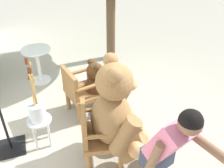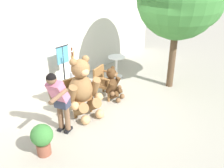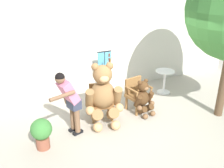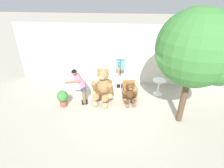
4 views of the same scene
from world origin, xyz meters
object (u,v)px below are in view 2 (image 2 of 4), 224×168
(wooden_chair_left, at_px, (77,94))
(person_visitor, at_px, (59,97))
(white_stool, at_px, (74,83))
(clothing_display_stand, at_px, (64,67))
(teddy_bear_small, at_px, (112,84))
(brush_bucket, at_px, (73,74))
(teddy_bear_large, at_px, (83,88))
(wooden_chair_right, at_px, (104,81))
(potted_plant, at_px, (42,138))
(round_side_table, at_px, (116,64))

(wooden_chair_left, bearing_deg, person_visitor, -153.02)
(white_stool, relative_size, clothing_display_stand, 0.34)
(teddy_bear_small, bearing_deg, brush_bucket, 117.81)
(wooden_chair_left, height_order, person_visitor, person_visitor)
(teddy_bear_large, xyz_separation_m, brush_bucket, (0.56, 0.96, -0.09))
(wooden_chair_left, relative_size, brush_bucket, 0.89)
(wooden_chair_right, xyz_separation_m, white_stool, (-0.50, 0.70, -0.11))
(potted_plant, bearing_deg, round_side_table, 18.43)
(teddy_bear_large, relative_size, clothing_display_stand, 1.11)
(wooden_chair_right, relative_size, white_stool, 1.87)
(white_stool, bearing_deg, teddy_bear_large, -120.20)
(wooden_chair_right, height_order, potted_plant, wooden_chair_right)
(wooden_chair_left, xyz_separation_m, person_visitor, (-0.89, -0.45, 0.45))
(brush_bucket, height_order, round_side_table, brush_bucket)
(wooden_chair_right, distance_m, brush_bucket, 0.88)
(clothing_display_stand, bearing_deg, wooden_chair_left, -116.36)
(person_visitor, distance_m, brush_bucket, 1.85)
(teddy_bear_large, distance_m, round_side_table, 2.49)
(teddy_bear_small, height_order, potted_plant, teddy_bear_small)
(wooden_chair_right, distance_m, round_side_table, 1.39)
(teddy_bear_small, bearing_deg, teddy_bear_large, 178.43)
(clothing_display_stand, bearing_deg, teddy_bear_small, -71.75)
(teddy_bear_small, xyz_separation_m, person_visitor, (-1.94, -0.16, 0.45))
(teddy_bear_large, bearing_deg, round_side_table, 19.79)
(round_side_table, bearing_deg, clothing_display_stand, 161.14)
(wooden_chair_right, bearing_deg, person_visitor, -166.75)
(brush_bucket, bearing_deg, teddy_bear_large, -120.23)
(wooden_chair_right, xyz_separation_m, teddy_bear_large, (-1.06, -0.26, 0.28))
(teddy_bear_small, distance_m, potted_plant, 2.65)
(potted_plant, bearing_deg, clothing_display_stand, 41.18)
(person_visitor, bearing_deg, teddy_bear_small, 4.76)
(teddy_bear_large, distance_m, potted_plant, 1.64)
(person_visitor, xyz_separation_m, potted_plant, (-0.68, -0.26, -0.52))
(brush_bucket, bearing_deg, person_visitor, -140.92)
(wooden_chair_right, relative_size, brush_bucket, 0.89)
(wooden_chair_right, xyz_separation_m, teddy_bear_small, (0.03, -0.29, -0.00))
(wooden_chair_right, xyz_separation_m, brush_bucket, (-0.50, 0.70, 0.19))
(round_side_table, distance_m, potted_plant, 4.07)
(potted_plant, bearing_deg, person_visitor, 20.92)
(wooden_chair_right, bearing_deg, potted_plant, -164.68)
(teddy_bear_small, height_order, round_side_table, teddy_bear_small)
(clothing_display_stand, bearing_deg, person_visitor, -132.20)
(potted_plant, xyz_separation_m, clothing_display_stand, (2.14, 1.87, 0.32))
(teddy_bear_large, bearing_deg, wooden_chair_left, 83.85)
(wooden_chair_left, distance_m, teddy_bear_small, 1.09)
(person_visitor, bearing_deg, teddy_bear_large, 12.57)
(wooden_chair_left, distance_m, clothing_display_stand, 1.32)
(teddy_bear_small, xyz_separation_m, brush_bucket, (-0.52, 0.99, 0.19))
(white_stool, bearing_deg, brush_bucket, -65.36)
(wooden_chair_left, bearing_deg, clothing_display_stand, 63.64)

